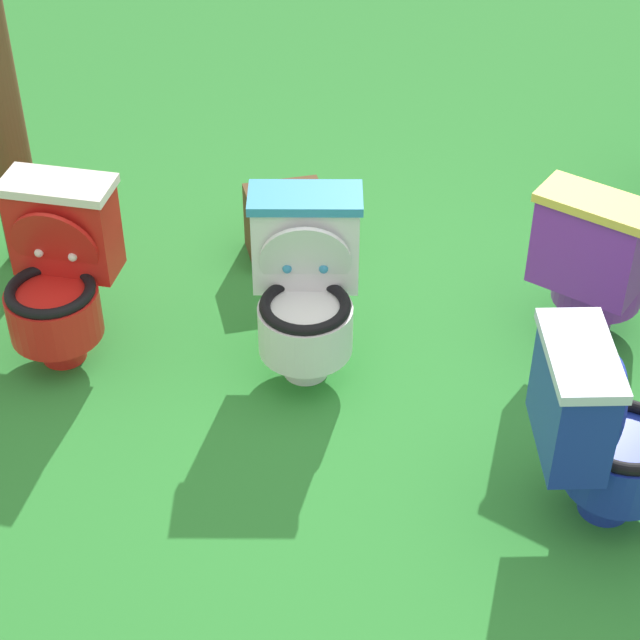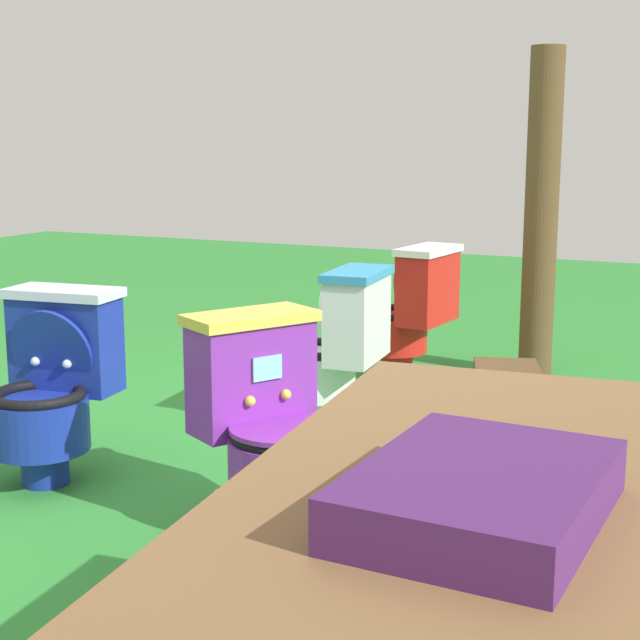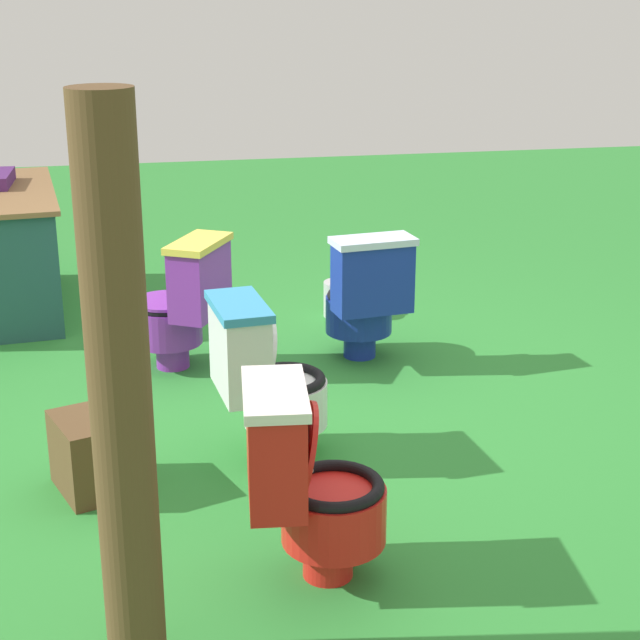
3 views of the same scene
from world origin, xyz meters
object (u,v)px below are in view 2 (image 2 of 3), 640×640
at_px(toilet_blue, 52,384).
at_px(toilet_red, 409,311).
at_px(toilet_white, 334,347).
at_px(toilet_purple, 269,423).
at_px(small_crate, 506,402).
at_px(wooden_post, 541,215).

distance_m(toilet_blue, toilet_red, 2.15).
bearing_deg(toilet_white, toilet_purple, -171.62).
distance_m(toilet_blue, small_crate, 1.91).
bearing_deg(small_crate, toilet_blue, -49.82).
bearing_deg(toilet_red, toilet_purple, -166.34).
xyz_separation_m(toilet_blue, small_crate, (-1.22, 1.45, -0.21)).
xyz_separation_m(toilet_white, toilet_red, (-0.98, -0.00, 0.00)).
xyz_separation_m(toilet_purple, small_crate, (-1.30, 0.47, -0.21)).
bearing_deg(toilet_purple, wooden_post, -158.18).
distance_m(toilet_blue, toilet_purple, 0.99).
relative_size(toilet_white, small_crate, 2.10).
relative_size(toilet_white, toilet_purple, 1.00).
relative_size(toilet_white, wooden_post, 0.41).
bearing_deg(small_crate, toilet_white, -76.98).
distance_m(toilet_white, toilet_purple, 1.17).
height_order(toilet_white, toilet_purple, same).
bearing_deg(toilet_purple, toilet_white, -136.92).
height_order(toilet_blue, small_crate, toilet_blue).
height_order(toilet_red, wooden_post, wooden_post).
bearing_deg(toilet_blue, wooden_post, -125.70).
distance_m(toilet_red, wooden_post, 0.87).
xyz_separation_m(toilet_blue, toilet_purple, (0.08, 0.99, -0.00)).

